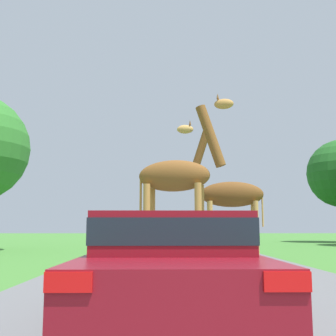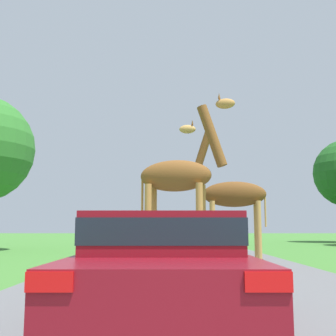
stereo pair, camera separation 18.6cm
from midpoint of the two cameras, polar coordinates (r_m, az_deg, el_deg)
The scene contains 7 objects.
road at distance 30.57m, azimuth 1.01°, elevation -10.09°, with size 6.91×120.00×0.00m.
giraffe_near_road at distance 12.11m, azimuth 1.79°, elevation -1.79°, with size 2.83×1.18×4.94m.
giraffe_companion at distance 14.15m, azimuth 8.57°, elevation -3.55°, with size 2.90×0.88×4.73m.
car_lead_maroon at distance 4.95m, azimuth 0.18°, elevation -12.94°, with size 1.80×4.04×1.25m.
car_queue_right at distance 30.39m, azimuth -2.96°, elevation -8.80°, with size 1.82×4.80×1.24m.
car_queue_left at distance 26.80m, azimuth 6.24°, elevation -8.72°, with size 1.71×4.76×1.39m.
car_far_ahead at distance 18.82m, azimuth 4.80°, elevation -8.94°, with size 1.86×4.12×1.50m.
Camera 2 is at (-0.54, -0.54, 1.09)m, focal length 45.00 mm.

